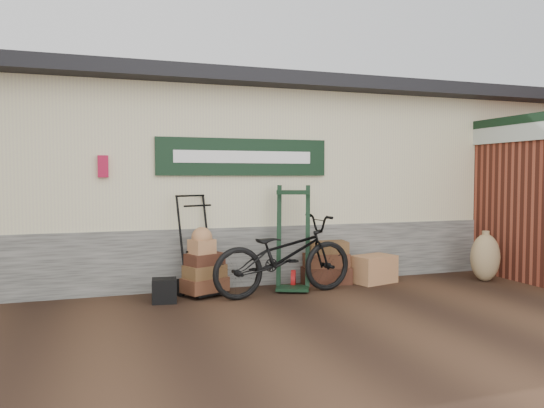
{
  "coord_description": "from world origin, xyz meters",
  "views": [
    {
      "loc": [
        -2.46,
        -6.64,
        1.66
      ],
      "look_at": [
        0.12,
        0.9,
        1.25
      ],
      "focal_mm": 35.0,
      "sensor_mm": 36.0,
      "label": 1
    }
  ],
  "objects_px": {
    "porter_trolley": "(198,244)",
    "green_barrow": "(293,238)",
    "wicker_hamper": "(374,269)",
    "black_trunk": "(164,291)",
    "suitcase_stack": "(325,262)",
    "bicycle": "(284,251)"
  },
  "relations": [
    {
      "from": "porter_trolley",
      "to": "green_barrow",
      "type": "distance_m",
      "value": 1.39
    },
    {
      "from": "porter_trolley",
      "to": "wicker_hamper",
      "type": "height_order",
      "value": "porter_trolley"
    },
    {
      "from": "porter_trolley",
      "to": "wicker_hamper",
      "type": "xyz_separation_m",
      "value": [
        2.76,
        -0.08,
        -0.5
      ]
    },
    {
      "from": "wicker_hamper",
      "to": "black_trunk",
      "type": "xyz_separation_m",
      "value": [
        -3.28,
        -0.27,
        -0.06
      ]
    },
    {
      "from": "suitcase_stack",
      "to": "black_trunk",
      "type": "bearing_deg",
      "value": -169.07
    },
    {
      "from": "porter_trolley",
      "to": "suitcase_stack",
      "type": "height_order",
      "value": "porter_trolley"
    },
    {
      "from": "porter_trolley",
      "to": "bicycle",
      "type": "distance_m",
      "value": 1.21
    },
    {
      "from": "wicker_hamper",
      "to": "black_trunk",
      "type": "relative_size",
      "value": 2.06
    },
    {
      "from": "porter_trolley",
      "to": "bicycle",
      "type": "bearing_deg",
      "value": -43.91
    },
    {
      "from": "black_trunk",
      "to": "bicycle",
      "type": "xyz_separation_m",
      "value": [
        1.65,
        -0.08,
        0.46
      ]
    },
    {
      "from": "black_trunk",
      "to": "bicycle",
      "type": "distance_m",
      "value": 1.71
    },
    {
      "from": "suitcase_stack",
      "to": "bicycle",
      "type": "relative_size",
      "value": 0.35
    },
    {
      "from": "porter_trolley",
      "to": "green_barrow",
      "type": "height_order",
      "value": "green_barrow"
    },
    {
      "from": "porter_trolley",
      "to": "black_trunk",
      "type": "relative_size",
      "value": 4.51
    },
    {
      "from": "bicycle",
      "to": "porter_trolley",
      "type": "bearing_deg",
      "value": 62.39
    },
    {
      "from": "porter_trolley",
      "to": "green_barrow",
      "type": "relative_size",
      "value": 0.94
    },
    {
      "from": "wicker_hamper",
      "to": "black_trunk",
      "type": "bearing_deg",
      "value": -175.31
    },
    {
      "from": "porter_trolley",
      "to": "black_trunk",
      "type": "bearing_deg",
      "value": -169.85
    },
    {
      "from": "porter_trolley",
      "to": "black_trunk",
      "type": "height_order",
      "value": "porter_trolley"
    },
    {
      "from": "green_barrow",
      "to": "black_trunk",
      "type": "bearing_deg",
      "value": -150.22
    },
    {
      "from": "green_barrow",
      "to": "suitcase_stack",
      "type": "bearing_deg",
      "value": 48.79
    },
    {
      "from": "suitcase_stack",
      "to": "bicycle",
      "type": "height_order",
      "value": "bicycle"
    }
  ]
}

